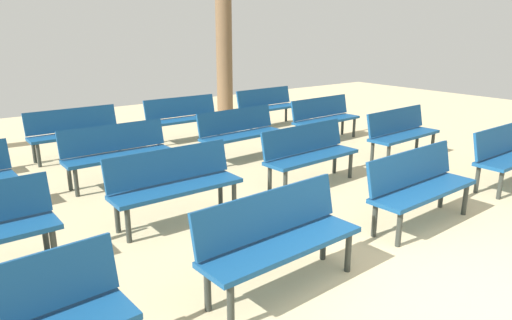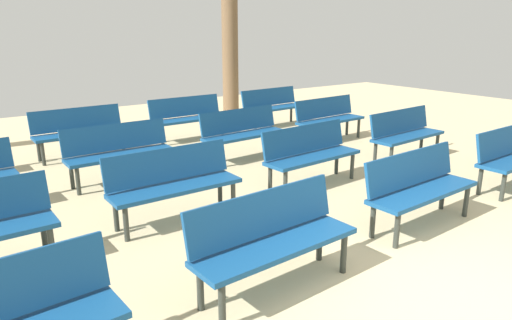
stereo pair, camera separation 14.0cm
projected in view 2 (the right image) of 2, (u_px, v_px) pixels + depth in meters
The scene contains 12 objects.
bench_r0_c1 at pixel (272, 235), 4.08m from camera, with size 1.62×0.55×0.87m.
bench_r0_c2 at pixel (419, 184), 5.40m from camera, with size 1.61×0.53×0.87m.
bench_r1_c1 at pixel (173, 180), 5.54m from camera, with size 1.60×0.48×0.87m.
bench_r1_c2 at pixel (310, 151), 6.83m from camera, with size 1.62×0.57×0.87m.
bench_r1_c3 at pixel (405, 132), 8.13m from camera, with size 1.62×0.57×0.87m.
bench_r2_c1 at pixel (119, 149), 6.94m from camera, with size 1.60×0.48×0.87m.
bench_r2_c2 at pixel (243, 131), 8.21m from camera, with size 1.62×0.57×0.87m.
bench_r2_c3 at pixel (328, 116), 9.51m from camera, with size 1.62×0.56×0.87m.
bench_r3_c1 at pixel (79, 129), 8.32m from camera, with size 1.61×0.50×0.87m.
bench_r3_c2 at pixel (188, 115), 9.62m from camera, with size 1.60×0.48×0.87m.
bench_r3_c3 at pixel (272, 105), 10.94m from camera, with size 1.62×0.57×0.87m.
tree_1 at pixel (230, 47), 12.49m from camera, with size 0.44×0.44×3.53m.
Camera 2 is at (-3.49, -1.44, 2.28)m, focal length 32.40 mm.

